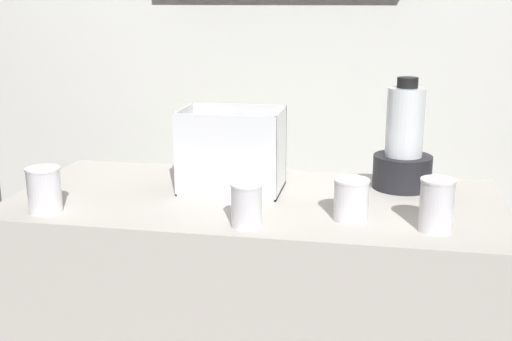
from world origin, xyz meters
The scene contains 8 objects.
counter centered at (0.00, 0.00, 0.45)m, with size 1.40×0.64×0.90m, color beige.
back_wall_unit centered at (0.00, 0.77, 1.26)m, with size 2.60×0.24×2.50m.
carrot_display_bin centered at (-0.09, 0.07, 0.98)m, with size 0.30×0.20×0.24m.
blender_pitcher centered at (0.41, 0.18, 1.02)m, with size 0.18×0.18×0.33m.
juice_cup_beet_far_left centered at (-0.53, -0.23, 0.95)m, with size 0.09×0.09×0.12m.
juice_cup_carrot_left centered at (0.02, -0.24, 0.95)m, with size 0.08×0.08×0.11m.
juice_cup_beet_middle centered at (0.28, -0.15, 0.95)m, with size 0.09×0.09×0.11m.
juice_cup_orange_right centered at (0.48, -0.19, 0.96)m, with size 0.09×0.09×0.13m.
Camera 1 is at (0.33, -1.74, 1.46)m, focal length 45.15 mm.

